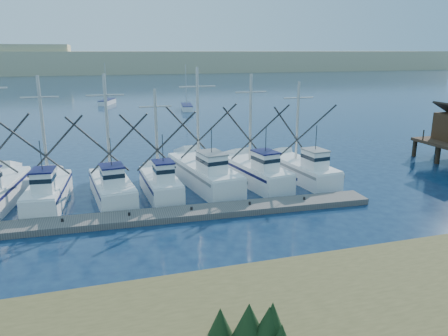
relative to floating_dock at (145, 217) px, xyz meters
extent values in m
plane|color=#0D1F3C|center=(9.99, -5.50, -0.21)|extent=(500.00, 500.00, 0.00)
cube|color=#645F5A|center=(0.00, 0.00, 0.00)|extent=(30.96, 3.39, 0.41)
cube|color=tan|center=(9.99, 204.50, 4.79)|extent=(360.00, 60.00, 10.00)
cube|color=white|center=(-6.11, 4.93, 0.52)|extent=(3.00, 7.40, 1.45)
cube|color=white|center=(-6.11, 3.09, 2.00)|extent=(1.48, 1.88, 1.50)
cylinder|color=#B7B2A8|center=(-6.11, 6.16, 4.95)|extent=(0.22, 0.22, 7.42)
cube|color=white|center=(-1.75, 4.87, 0.49)|extent=(3.11, 7.29, 1.40)
cube|color=white|center=(-1.75, 3.06, 1.94)|extent=(1.57, 1.86, 1.50)
cylinder|color=#B7B2A8|center=(-1.75, 6.08, 4.95)|extent=(0.22, 0.22, 7.51)
cube|color=white|center=(1.72, 4.51, 0.53)|extent=(2.41, 6.44, 1.46)
cube|color=white|center=(1.72, 2.88, 2.01)|extent=(1.31, 1.60, 1.50)
cylinder|color=#B7B2A8|center=(1.72, 5.59, 4.42)|extent=(0.22, 0.22, 6.33)
cube|color=white|center=(5.43, 6.14, 0.62)|extent=(4.10, 9.92, 1.66)
cube|color=white|center=(5.43, 3.68, 2.20)|extent=(1.89, 2.55, 1.50)
cylinder|color=#B7B2A8|center=(5.43, 7.79, 5.24)|extent=(0.22, 0.22, 7.58)
cube|color=white|center=(9.53, 5.24, 0.58)|extent=(3.64, 8.10, 1.57)
cube|color=white|center=(9.53, 3.23, 2.12)|extent=(1.68, 2.11, 1.50)
cylinder|color=#B7B2A8|center=(9.53, 6.57, 4.93)|extent=(0.22, 0.22, 7.13)
cube|color=white|center=(13.72, 5.19, 0.51)|extent=(3.26, 7.95, 1.43)
cube|color=white|center=(13.72, 3.21, 1.97)|extent=(1.60, 2.03, 1.50)
cylinder|color=#B7B2A8|center=(13.72, 6.51, 4.51)|extent=(0.22, 0.22, 6.58)
cube|color=white|center=(14.01, 51.48, 0.24)|extent=(2.64, 6.32, 0.90)
cylinder|color=#B7B2A8|center=(14.01, 51.78, 4.29)|extent=(0.12, 0.12, 7.20)
cube|color=white|center=(0.56, 64.39, 0.24)|extent=(3.80, 6.44, 0.90)
cylinder|color=#B7B2A8|center=(0.56, 64.69, 4.29)|extent=(0.12, 0.12, 7.20)
camera|label=1|loc=(-2.86, -26.41, 10.30)|focal=35.00mm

